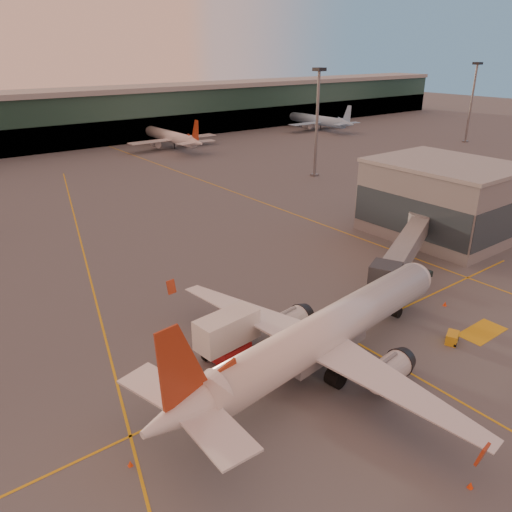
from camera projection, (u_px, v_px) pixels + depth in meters
ground at (347, 373)px, 49.40m from camera, size 600.00×600.00×0.00m
taxi_markings at (103, 254)px, 77.80m from camera, size 100.12×173.00×0.01m
gate_building at (442, 199)px, 83.68m from camera, size 18.40×22.40×12.60m
mast_east_near at (317, 115)px, 119.95m from camera, size 2.40×2.40×25.60m
mast_east_far at (472, 97)px, 165.09m from camera, size 2.40×2.40×25.60m
main_airplane at (322, 335)px, 48.54m from camera, size 39.97×36.13×12.06m
jet_bridge at (408, 245)px, 70.25m from camera, size 25.14×13.89×5.94m
catering_truck at (228, 335)px, 50.55m from camera, size 6.91×3.56×5.16m
gpu_cart at (452, 338)px, 54.36m from camera, size 2.29×1.87×1.16m
pushback_tug at (390, 272)px, 69.96m from camera, size 3.59×2.15×1.78m
cone_nose at (445, 304)px, 62.24m from camera, size 0.46×0.46×0.59m
cone_tail at (130, 463)px, 38.37m from camera, size 0.40×0.40×0.51m
cone_wing_right at (471, 485)px, 36.44m from camera, size 0.43×0.43×0.54m
cone_wing_left at (225, 306)px, 61.61m from camera, size 0.49×0.49×0.62m
cone_fwd at (452, 338)px, 54.94m from camera, size 0.40×0.40×0.51m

